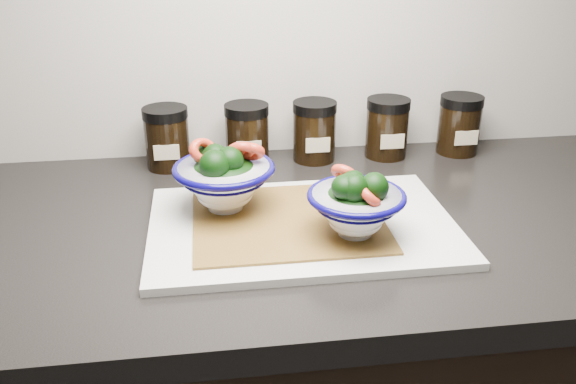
{
  "coord_description": "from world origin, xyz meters",
  "views": [
    {
      "loc": [
        -0.16,
        0.62,
        1.33
      ],
      "look_at": [
        -0.05,
        1.42,
        0.96
      ],
      "focal_mm": 38.0,
      "sensor_mm": 36.0,
      "label": 1
    }
  ],
  "objects": [
    {
      "name": "spice_jar_e",
      "position": [
        0.32,
        1.69,
        0.96
      ],
      "size": [
        0.08,
        0.08,
        0.11
      ],
      "color": "black",
      "rests_on": "countertop"
    },
    {
      "name": "cutting_board",
      "position": [
        -0.03,
        1.41,
        0.91
      ],
      "size": [
        0.45,
        0.3,
        0.01
      ],
      "primitive_type": "cube",
      "color": "silver",
      "rests_on": "countertop"
    },
    {
      "name": "countertop",
      "position": [
        0.0,
        1.45,
        0.88
      ],
      "size": [
        3.5,
        0.6,
        0.04
      ],
      "primitive_type": "cube",
      "color": "black",
      "rests_on": "cabinet"
    },
    {
      "name": "bamboo_mat",
      "position": [
        -0.05,
        1.42,
        0.91
      ],
      "size": [
        0.28,
        0.24,
        0.0
      ],
      "primitive_type": "cube",
      "color": "#A57A31",
      "rests_on": "cutting_board"
    },
    {
      "name": "spice_jar_c",
      "position": [
        0.03,
        1.69,
        0.96
      ],
      "size": [
        0.08,
        0.08,
        0.11
      ],
      "color": "black",
      "rests_on": "countertop"
    },
    {
      "name": "spice_jar_d",
      "position": [
        0.17,
        1.69,
        0.96
      ],
      "size": [
        0.08,
        0.08,
        0.11
      ],
      "color": "black",
      "rests_on": "countertop"
    },
    {
      "name": "spice_jar_a",
      "position": [
        -0.24,
        1.69,
        0.96
      ],
      "size": [
        0.08,
        0.08,
        0.11
      ],
      "color": "black",
      "rests_on": "countertop"
    },
    {
      "name": "bowl_left",
      "position": [
        -0.14,
        1.47,
        0.97
      ],
      "size": [
        0.15,
        0.15,
        0.12
      ],
      "rotation": [
        0.0,
        0.0,
        0.3
      ],
      "color": "white",
      "rests_on": "bamboo_mat"
    },
    {
      "name": "bowl_right",
      "position": [
        0.03,
        1.36,
        0.96
      ],
      "size": [
        0.14,
        0.14,
        0.1
      ],
      "rotation": [
        0.0,
        0.0,
        -0.13
      ],
      "color": "white",
      "rests_on": "bamboo_mat"
    },
    {
      "name": "spice_jar_b",
      "position": [
        -0.09,
        1.69,
        0.96
      ],
      "size": [
        0.08,
        0.08,
        0.11
      ],
      "color": "black",
      "rests_on": "countertop"
    }
  ]
}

